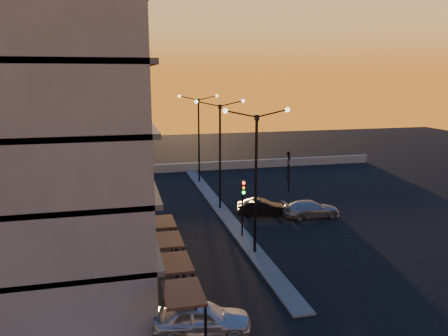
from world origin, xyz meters
TOP-DOWN VIEW (x-y plane):
  - ground at (0.00, 0.00)m, footprint 120.00×120.00m
  - sidewalk_west at (-10.50, 4.00)m, footprint 5.00×40.00m
  - median at (0.00, 10.00)m, footprint 1.20×36.00m
  - parapet at (2.00, 26.00)m, footprint 44.00×0.50m
  - building at (-14.00, 0.03)m, footprint 14.35×17.08m
  - streetlamp_near at (0.00, 0.00)m, footprint 4.32×0.32m
  - streetlamp_mid at (0.00, 10.00)m, footprint 4.32×0.32m
  - streetlamp_far at (0.00, 20.00)m, footprint 4.32×0.32m
  - traffic_light_main at (0.00, 2.87)m, footprint 0.28×0.44m
  - signal_east_a at (8.00, 14.00)m, footprint 0.13×0.16m
  - signal_east_b at (9.50, 18.00)m, footprint 0.42×1.99m
  - car_hatchback at (-5.08, -8.17)m, footprint 4.65×2.60m
  - car_sedan at (2.99, 7.66)m, footprint 4.15×2.25m
  - car_wagon at (6.80, 6.09)m, footprint 4.75×1.97m

SIDE VIEW (x-z plane):
  - ground at x=0.00m, z-range 0.00..0.00m
  - sidewalk_west at x=-10.50m, z-range 0.00..0.12m
  - median at x=0.00m, z-range 0.00..0.12m
  - parapet at x=2.00m, z-range 0.00..1.00m
  - car_sedan at x=2.99m, z-range 0.00..1.30m
  - car_wagon at x=6.80m, z-range 0.00..1.37m
  - car_hatchback at x=-5.08m, z-range 0.00..1.49m
  - signal_east_a at x=8.00m, z-range 0.13..3.73m
  - traffic_light_main at x=0.00m, z-range 0.76..5.01m
  - signal_east_b at x=9.50m, z-range 1.30..4.90m
  - streetlamp_near at x=0.00m, z-range 0.84..10.35m
  - streetlamp_mid at x=0.00m, z-range 0.84..10.35m
  - streetlamp_far at x=0.00m, z-range 0.84..10.35m
  - building at x=-14.00m, z-range -0.59..24.41m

